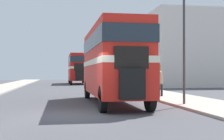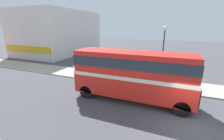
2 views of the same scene
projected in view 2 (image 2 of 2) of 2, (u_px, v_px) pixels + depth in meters
name	position (u px, v px, depth m)	size (l,w,h in m)	color
ground_plane	(190.00, 128.00, 9.13)	(120.00, 120.00, 0.00)	#47474C
sidewalk_right	(184.00, 87.00, 15.12)	(3.50, 120.00, 0.12)	#A8A093
double_decker_bus	(132.00, 72.00, 11.90)	(2.38, 9.63, 4.08)	red
pedestrian_walking	(113.00, 72.00, 16.75)	(0.34, 0.34, 1.69)	#282833
street_lamp	(163.00, 49.00, 13.74)	(0.36, 0.36, 5.86)	#38383D
shop_building_block	(60.00, 32.00, 33.97)	(18.04, 11.36, 9.11)	silver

